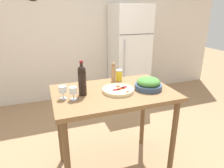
{
  "coord_description": "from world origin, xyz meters",
  "views": [
    {
      "loc": [
        -0.62,
        -1.7,
        1.7
      ],
      "look_at": [
        0.0,
        0.04,
        1.01
      ],
      "focal_mm": 32.0,
      "sensor_mm": 36.0,
      "label": 1
    }
  ],
  "objects_px": {
    "wine_glass_far": "(63,90)",
    "homemade_pizza": "(118,90)",
    "refrigerator": "(129,53)",
    "pepper_mill": "(113,73)",
    "salad_bowl": "(148,84)",
    "salt_canister": "(119,75)",
    "wine_bottle": "(82,80)",
    "wine_glass_near": "(73,91)"
  },
  "relations": [
    {
      "from": "salad_bowl",
      "to": "homemade_pizza",
      "type": "height_order",
      "value": "salad_bowl"
    },
    {
      "from": "pepper_mill",
      "to": "homemade_pizza",
      "type": "relative_size",
      "value": 0.71
    },
    {
      "from": "wine_glass_far",
      "to": "homemade_pizza",
      "type": "bearing_deg",
      "value": -1.46
    },
    {
      "from": "refrigerator",
      "to": "homemade_pizza",
      "type": "distance_m",
      "value": 2.09
    },
    {
      "from": "wine_glass_near",
      "to": "refrigerator",
      "type": "bearing_deg",
      "value": 53.89
    },
    {
      "from": "homemade_pizza",
      "to": "salt_canister",
      "type": "bearing_deg",
      "value": 67.23
    },
    {
      "from": "refrigerator",
      "to": "salad_bowl",
      "type": "bearing_deg",
      "value": -108.72
    },
    {
      "from": "wine_bottle",
      "to": "wine_glass_far",
      "type": "distance_m",
      "value": 0.2
    },
    {
      "from": "wine_bottle",
      "to": "pepper_mill",
      "type": "relative_size",
      "value": 1.48
    },
    {
      "from": "wine_bottle",
      "to": "salt_canister",
      "type": "bearing_deg",
      "value": 30.2
    },
    {
      "from": "wine_glass_near",
      "to": "pepper_mill",
      "type": "xyz_separation_m",
      "value": [
        0.49,
        0.31,
        0.03
      ]
    },
    {
      "from": "wine_bottle",
      "to": "pepper_mill",
      "type": "distance_m",
      "value": 0.46
    },
    {
      "from": "wine_bottle",
      "to": "salad_bowl",
      "type": "xyz_separation_m",
      "value": [
        0.65,
        -0.07,
        -0.09
      ]
    },
    {
      "from": "wine_glass_near",
      "to": "salad_bowl",
      "type": "xyz_separation_m",
      "value": [
        0.75,
        0.0,
        -0.03
      ]
    },
    {
      "from": "wine_glass_far",
      "to": "salad_bowl",
      "type": "distance_m",
      "value": 0.83
    },
    {
      "from": "salad_bowl",
      "to": "wine_glass_near",
      "type": "bearing_deg",
      "value": -179.7
    },
    {
      "from": "pepper_mill",
      "to": "wine_glass_far",
      "type": "bearing_deg",
      "value": -155.46
    },
    {
      "from": "wine_glass_far",
      "to": "salad_bowl",
      "type": "bearing_deg",
      "value": -3.38
    },
    {
      "from": "refrigerator",
      "to": "pepper_mill",
      "type": "height_order",
      "value": "refrigerator"
    },
    {
      "from": "salad_bowl",
      "to": "salt_canister",
      "type": "relative_size",
      "value": 2.21
    },
    {
      "from": "refrigerator",
      "to": "wine_glass_far",
      "type": "height_order",
      "value": "refrigerator"
    },
    {
      "from": "wine_glass_far",
      "to": "salt_canister",
      "type": "relative_size",
      "value": 0.98
    },
    {
      "from": "refrigerator",
      "to": "wine_bottle",
      "type": "height_order",
      "value": "refrigerator"
    },
    {
      "from": "wine_bottle",
      "to": "salt_canister",
      "type": "height_order",
      "value": "wine_bottle"
    },
    {
      "from": "wine_glass_far",
      "to": "salad_bowl",
      "type": "relative_size",
      "value": 0.44
    },
    {
      "from": "salad_bowl",
      "to": "salt_canister",
      "type": "bearing_deg",
      "value": 116.85
    },
    {
      "from": "refrigerator",
      "to": "pepper_mill",
      "type": "bearing_deg",
      "value": -119.54
    },
    {
      "from": "wine_glass_far",
      "to": "pepper_mill",
      "type": "height_order",
      "value": "pepper_mill"
    },
    {
      "from": "wine_glass_far",
      "to": "homemade_pizza",
      "type": "relative_size",
      "value": 0.38
    },
    {
      "from": "wine_bottle",
      "to": "homemade_pizza",
      "type": "bearing_deg",
      "value": -6.51
    },
    {
      "from": "wine_glass_far",
      "to": "homemade_pizza",
      "type": "xyz_separation_m",
      "value": [
        0.52,
        -0.01,
        -0.06
      ]
    },
    {
      "from": "refrigerator",
      "to": "homemade_pizza",
      "type": "xyz_separation_m",
      "value": [
        -0.95,
        -1.87,
        0.07
      ]
    },
    {
      "from": "wine_bottle",
      "to": "pepper_mill",
      "type": "xyz_separation_m",
      "value": [
        0.39,
        0.24,
        -0.04
      ]
    },
    {
      "from": "wine_glass_far",
      "to": "pepper_mill",
      "type": "relative_size",
      "value": 0.54
    },
    {
      "from": "refrigerator",
      "to": "wine_glass_far",
      "type": "relative_size",
      "value": 15.19
    },
    {
      "from": "refrigerator",
      "to": "wine_glass_near",
      "type": "height_order",
      "value": "refrigerator"
    },
    {
      "from": "salt_canister",
      "to": "pepper_mill",
      "type": "bearing_deg",
      "value": -154.94
    },
    {
      "from": "pepper_mill",
      "to": "salad_bowl",
      "type": "relative_size",
      "value": 0.82
    },
    {
      "from": "wine_bottle",
      "to": "salad_bowl",
      "type": "bearing_deg",
      "value": -6.56
    },
    {
      "from": "homemade_pizza",
      "to": "wine_bottle",
      "type": "bearing_deg",
      "value": 173.49
    },
    {
      "from": "refrigerator",
      "to": "pepper_mill",
      "type": "relative_size",
      "value": 8.21
    },
    {
      "from": "pepper_mill",
      "to": "homemade_pizza",
      "type": "distance_m",
      "value": 0.29
    }
  ]
}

